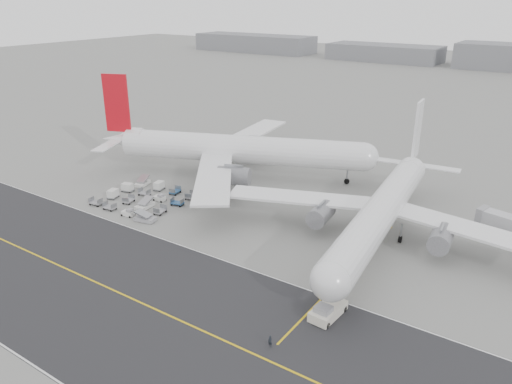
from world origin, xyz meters
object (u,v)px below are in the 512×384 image
Objects in this scene: pushback_tug at (327,311)px; ground_crew_a at (270,341)px; airliner_b at (383,209)px; airliner_a at (234,149)px.

ground_crew_a is (-3.03, -9.30, -0.13)m from pushback_tug.
airliner_b is 7.39× the size of pushback_tug.
pushback_tug is 9.78m from ground_crew_a.
ground_crew_a is (39.93, -46.99, -5.75)m from airliner_a.
airliner_b reaches higher than pushback_tug.
airliner_a is 40.44× the size of ground_crew_a.
airliner_a is 1.09× the size of airliner_b.
airliner_b is 35.15m from ground_crew_a.
airliner_b is at bearing -128.53° from airliner_a.
airliner_b is 26.07m from pushback_tug.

